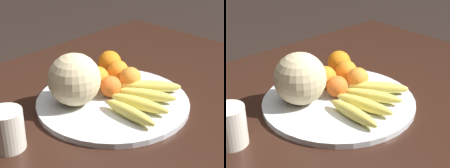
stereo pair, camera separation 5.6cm
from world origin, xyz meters
TOP-DOWN VIEW (x-y plane):
  - kitchen_table at (0.00, 0.00)m, footprint 1.36×1.06m
  - fruit_bowl at (0.00, -0.03)m, footprint 0.44×0.44m
  - melon at (0.09, -0.09)m, footprint 0.15×0.15m
  - banana_bunch at (-0.04, 0.05)m, footprint 0.25×0.22m
  - orange_front_left at (-0.12, -0.16)m, footprint 0.08×0.08m
  - orange_front_right at (-0.09, -0.05)m, footprint 0.07×0.07m
  - orange_mid_center at (-0.01, -0.05)m, footprint 0.06×0.06m
  - orange_back_left at (0.00, -0.18)m, footprint 0.07×0.07m
  - orange_back_right at (-0.10, -0.10)m, footprint 0.07×0.07m
  - orange_top_small at (-0.02, -0.11)m, footprint 0.07×0.07m
  - produce_tag at (0.00, -0.08)m, footprint 0.10×0.07m
  - ceramic_mug at (0.32, -0.07)m, footprint 0.10×0.09m

SIDE VIEW (x-z plane):
  - kitchen_table at x=0.00m, z-range 0.27..0.99m
  - fruit_bowl at x=0.00m, z-range 0.72..0.74m
  - produce_tag at x=0.00m, z-range 0.73..0.74m
  - banana_bunch at x=-0.04m, z-range 0.73..0.77m
  - orange_mid_center at x=-0.01m, z-range 0.73..0.80m
  - orange_front_right at x=-0.09m, z-range 0.73..0.80m
  - orange_back_right at x=-0.10m, z-range 0.73..0.80m
  - ceramic_mug at x=0.32m, z-range 0.72..0.82m
  - orange_top_small at x=-0.02m, z-range 0.73..0.80m
  - orange_back_left at x=0.00m, z-range 0.73..0.80m
  - orange_front_left at x=-0.12m, z-range 0.73..0.81m
  - melon at x=0.09m, z-range 0.73..0.88m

